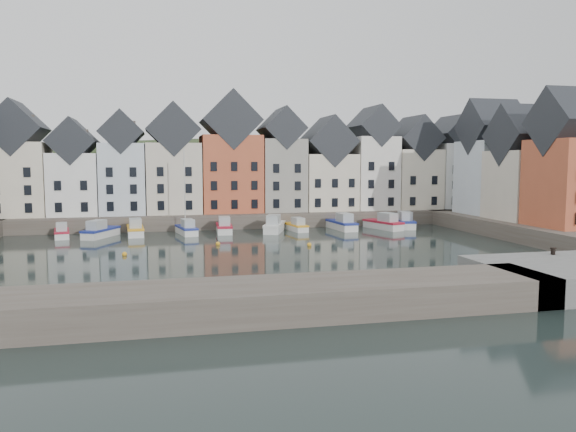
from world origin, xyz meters
name	(u,v)px	position (x,y,z in m)	size (l,w,h in m)	color
ground	(265,255)	(0.00, 0.00, 0.00)	(260.00, 260.00, 0.00)	black
far_quay	(229,217)	(0.00, 30.00, 1.00)	(90.00, 16.00, 2.00)	#4C443A
right_quay	(559,232)	(37.00, 3.00, 1.00)	(14.00, 54.00, 2.00)	#4C443A
near_wall	(169,305)	(-10.00, -22.00, 1.00)	(50.00, 6.00, 2.00)	#4C443A
hillside	(214,298)	(0.02, 56.00, -17.96)	(153.60, 70.40, 64.00)	#1E2F17
far_terrace	(251,166)	(3.21, 28.00, 8.88)	(72.37, 8.16, 17.78)	#ECE0C6
right_terrace	(528,166)	(36.00, 8.07, 8.91)	(8.30, 24.25, 16.36)	silver
mooring_buoys	(220,247)	(-4.00, 5.33, 0.15)	(20.50, 5.50, 0.50)	orange
boat_a	(62,233)	(-22.40, 18.60, 0.64)	(2.59, 5.77, 2.14)	silver
boat_b	(100,232)	(-17.75, 17.75, 0.74)	(4.53, 6.68, 2.47)	silver
boat_c	(135,230)	(-13.51, 18.80, 0.74)	(2.46, 6.58, 2.48)	silver
boat_d	(187,229)	(-7.01, 18.28, 0.74)	(2.87, 6.18, 11.38)	silver
boat_e	(224,227)	(-2.03, 18.99, 0.73)	(2.38, 6.46, 2.44)	silver
boat_f	(274,226)	(4.69, 18.22, 0.78)	(4.37, 7.16, 2.63)	silver
boat_g	(296,226)	(7.87, 18.71, 0.62)	(2.45, 5.61, 2.08)	silver
boat_h	(342,224)	(14.43, 18.54, 0.78)	(2.74, 6.97, 2.61)	silver
boat_i	(384,224)	(20.34, 17.73, 0.78)	(3.98, 7.11, 2.61)	silver
boat_j	(404,222)	(23.77, 18.69, 0.79)	(3.50, 7.19, 2.65)	silver
mooring_bollard	(553,251)	(20.71, -16.50, 2.31)	(0.48, 0.48, 0.56)	black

